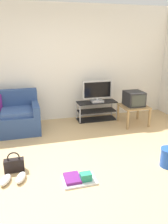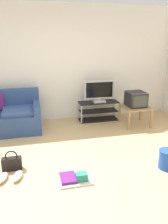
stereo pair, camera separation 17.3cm
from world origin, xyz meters
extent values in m
cube|color=tan|center=(0.00, 0.00, -0.01)|extent=(9.00, 9.80, 0.02)
cube|color=silver|center=(0.00, 2.45, 1.35)|extent=(9.00, 0.10, 2.70)
cube|color=navy|center=(-0.45, 1.83, 0.52)|extent=(0.14, 0.85, 0.20)
cube|color=#365289|center=(-0.79, 1.77, 0.47)|extent=(0.72, 0.59, 0.10)
cube|color=black|center=(1.04, 2.08, 0.46)|extent=(0.97, 0.37, 0.02)
cube|color=black|center=(1.04, 2.08, 0.23)|extent=(0.93, 0.35, 0.02)
cube|color=black|center=(1.04, 2.08, 0.01)|extent=(0.97, 0.37, 0.02)
cylinder|color=#B7B7BC|center=(0.58, 1.91, 0.23)|extent=(0.03, 0.03, 0.46)
cylinder|color=#B7B7BC|center=(1.51, 1.91, 0.23)|extent=(0.03, 0.03, 0.46)
cylinder|color=#B7B7BC|center=(0.58, 2.25, 0.23)|extent=(0.03, 0.03, 0.46)
cylinder|color=#B7B7BC|center=(1.51, 2.25, 0.23)|extent=(0.03, 0.03, 0.46)
cube|color=#B2B2B7|center=(1.04, 2.06, 0.49)|extent=(0.29, 0.22, 0.05)
cube|color=#B2B2B7|center=(1.04, 2.06, 0.53)|extent=(0.05, 0.04, 0.04)
cube|color=#B2B2B7|center=(1.04, 2.06, 0.77)|extent=(0.72, 0.04, 0.43)
cube|color=black|center=(1.04, 2.04, 0.77)|extent=(0.66, 0.01, 0.37)
cube|color=#9E7A4C|center=(1.78, 1.56, 0.44)|extent=(0.60, 0.60, 0.03)
cube|color=#9E7A4C|center=(1.51, 1.30, 0.21)|extent=(0.04, 0.04, 0.42)
cube|color=#9E7A4C|center=(2.04, 1.30, 0.21)|extent=(0.04, 0.04, 0.42)
cube|color=#9E7A4C|center=(1.51, 1.83, 0.21)|extent=(0.04, 0.04, 0.42)
cube|color=#9E7A4C|center=(2.04, 1.83, 0.21)|extent=(0.04, 0.04, 0.42)
cube|color=#232326|center=(1.78, 1.58, 0.62)|extent=(0.40, 0.43, 0.33)
cube|color=#333833|center=(1.78, 1.36, 0.62)|extent=(0.33, 0.01, 0.26)
cube|color=black|center=(-0.90, 0.22, 0.10)|extent=(0.30, 0.12, 0.20)
torus|color=black|center=(-0.90, 0.22, 0.23)|extent=(0.19, 0.02, 0.19)
cylinder|color=blue|center=(1.45, -0.28, 0.15)|extent=(0.25, 0.25, 0.30)
cylinder|color=blue|center=(1.45, -0.28, 0.29)|extent=(0.27, 0.27, 0.02)
ellipsoid|color=white|center=(-1.02, -0.05, 0.04)|extent=(0.20, 0.29, 0.09)
ellipsoid|color=white|center=(-0.81, -0.05, 0.04)|extent=(0.20, 0.29, 0.09)
cube|color=silver|center=(-0.01, -0.30, 0.01)|extent=(0.47, 0.31, 0.03)
cube|color=#238466|center=(0.07, -0.34, 0.08)|extent=(0.16, 0.12, 0.11)
cube|color=#661E70|center=(-0.11, -0.27, 0.05)|extent=(0.22, 0.28, 0.04)
camera|label=1|loc=(-0.69, -2.98, 1.94)|focal=36.37mm
camera|label=2|loc=(-0.52, -3.03, 1.94)|focal=36.37mm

